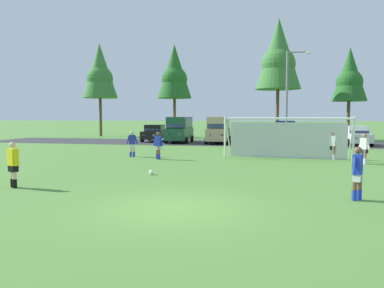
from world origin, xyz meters
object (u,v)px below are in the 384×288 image
(soccer_ball, at_px, (151,172))
(parked_car_slot_far_right, at_px, (357,136))
(player_striker_near, at_px, (158,146))
(street_lamp, at_px, (289,98))
(player_midfield_center, at_px, (364,149))
(parked_car_slot_far_left, at_px, (154,133))
(parked_car_slot_center_left, at_px, (218,129))
(referee, at_px, (13,165))
(parked_car_slot_right, at_px, (301,135))
(parked_car_slot_center, at_px, (243,134))
(soccer_goal, at_px, (287,137))
(player_defender_far, at_px, (332,146))
(parked_car_slot_left, at_px, (180,129))
(player_winger_right, at_px, (357,173))
(player_winger_left, at_px, (132,144))
(parked_car_slot_center_right, at_px, (285,132))

(soccer_ball, bearing_deg, parked_car_slot_far_right, 57.08)
(player_striker_near, height_order, street_lamp, street_lamp)
(player_striker_near, height_order, player_midfield_center, same)
(parked_car_slot_far_left, distance_m, parked_car_slot_center_left, 6.97)
(soccer_ball, distance_m, player_midfield_center, 11.66)
(referee, distance_m, street_lamp, 22.29)
(referee, xyz_separation_m, parked_car_slot_right, (11.91, 24.25, 0.05))
(parked_car_slot_center, height_order, street_lamp, street_lamp)
(soccer_goal, xyz_separation_m, player_defender_far, (2.65, 0.03, -0.47))
(soccer_ball, distance_m, parked_car_slot_far_left, 22.00)
(soccer_goal, height_order, parked_car_slot_left, soccer_goal)
(player_striker_near, bearing_deg, player_winger_right, -44.93)
(soccer_ball, bearing_deg, player_winger_right, -23.96)
(parked_car_slot_far_right, bearing_deg, player_winger_right, -102.32)
(parked_car_slot_far_left, bearing_deg, player_midfield_center, -42.31)
(player_winger_right, relative_size, parked_car_slot_center, 0.38)
(parked_car_slot_left, xyz_separation_m, parked_car_slot_center_left, (3.87, -0.12, 0.00))
(parked_car_slot_far_left, xyz_separation_m, parked_car_slot_center, (9.12, -0.40, 0.00))
(soccer_goal, relative_size, parked_car_slot_far_left, 1.77)
(parked_car_slot_far_left, bearing_deg, referee, -83.98)
(player_striker_near, xyz_separation_m, player_winger_left, (-2.03, 1.01, 0.00))
(referee, bearing_deg, soccer_goal, 49.10)
(player_defender_far, xyz_separation_m, parked_car_slot_right, (-0.75, 12.66, 0.05))
(soccer_goal, xyz_separation_m, parked_car_slot_far_left, (-12.63, 13.22, -0.42))
(parked_car_slot_center, bearing_deg, player_winger_left, -113.50)
(parked_car_slot_far_left, relative_size, parked_car_slot_center_right, 0.92)
(parked_car_slot_far_left, bearing_deg, player_defender_far, -40.81)
(soccer_goal, height_order, parked_car_slot_far_left, soccer_goal)
(soccer_goal, relative_size, player_striker_near, 4.61)
(referee, bearing_deg, parked_car_slot_left, 89.16)
(referee, relative_size, parked_car_slot_left, 0.34)
(player_striker_near, bearing_deg, player_defender_far, 11.74)
(player_winger_left, bearing_deg, parked_car_slot_center_left, 73.88)
(parked_car_slot_far_left, bearing_deg, player_winger_right, -59.78)
(parked_car_slot_center_right, bearing_deg, player_striker_near, -117.90)
(soccer_ball, bearing_deg, parked_car_slot_center_right, 72.54)
(parked_car_slot_left, distance_m, parked_car_slot_center, 6.22)
(parked_car_slot_left, bearing_deg, player_defender_far, -44.27)
(referee, relative_size, player_winger_right, 1.00)
(parked_car_slot_far_left, xyz_separation_m, street_lamp, (13.11, -5.39, 3.16))
(player_striker_near, height_order, player_defender_far, same)
(soccer_goal, xyz_separation_m, parked_car_slot_left, (-9.67, 12.04, 0.05))
(player_midfield_center, xyz_separation_m, parked_car_slot_center_right, (-3.53, 14.82, 0.29))
(player_winger_left, relative_size, parked_car_slot_far_left, 0.38)
(player_midfield_center, bearing_deg, parked_car_slot_left, 134.40)
(soccer_ball, distance_m, parked_car_slot_right, 21.97)
(player_striker_near, relative_size, player_midfield_center, 1.00)
(parked_car_slot_far_left, xyz_separation_m, parked_car_slot_center_right, (13.06, -0.28, 0.24))
(parked_car_slot_far_left, bearing_deg, parked_car_slot_center_right, -1.23)
(soccer_goal, xyz_separation_m, player_midfield_center, (3.97, -1.88, -0.47))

